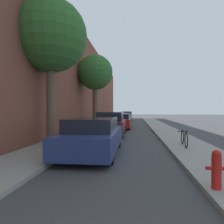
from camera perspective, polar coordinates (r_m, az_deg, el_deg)
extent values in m
plane|color=#3D3D3F|center=(15.55, 4.41, -5.51)|extent=(120.00, 120.00, 0.00)
cube|color=gray|center=(15.91, -6.13, -5.16)|extent=(2.00, 52.00, 0.12)
cube|color=gray|center=(15.71, 15.09, -5.25)|extent=(2.00, 52.00, 0.12)
cube|color=brown|center=(16.38, -10.82, 9.63)|extent=(0.70, 52.00, 8.46)
cylinder|color=black|center=(9.42, -8.34, -7.32)|extent=(0.22, 0.71, 0.71)
cylinder|color=black|center=(9.14, 1.71, -7.56)|extent=(0.22, 0.71, 0.71)
cylinder|color=black|center=(6.73, -14.70, -10.53)|extent=(0.22, 0.71, 0.71)
cylinder|color=black|center=(6.33, -0.48, -11.21)|extent=(0.22, 0.71, 0.71)
cube|color=navy|center=(7.83, -5.21, -7.59)|extent=(1.86, 4.62, 0.68)
cube|color=black|center=(7.59, -5.49, -3.49)|extent=(1.64, 2.40, 0.47)
cylinder|color=black|center=(14.71, -2.67, -4.55)|extent=(0.22, 0.67, 0.67)
cylinder|color=black|center=(14.55, 3.35, -4.61)|extent=(0.22, 0.67, 0.67)
cylinder|color=black|center=(12.16, -4.63, -5.63)|extent=(0.22, 0.67, 0.67)
cylinder|color=black|center=(11.96, 2.67, -5.73)|extent=(0.22, 0.67, 0.67)
cube|color=maroon|center=(13.30, -0.28, -4.06)|extent=(1.75, 4.20, 0.78)
cube|color=black|center=(13.10, -0.36, -1.21)|extent=(1.54, 2.18, 0.55)
cylinder|color=black|center=(19.56, 0.04, -3.22)|extent=(0.22, 0.71, 0.71)
cylinder|color=black|center=(19.44, 4.93, -3.25)|extent=(0.22, 0.71, 0.71)
cylinder|color=black|center=(16.95, -0.97, -3.81)|extent=(0.22, 0.71, 0.71)
cylinder|color=black|center=(16.81, 4.69, -3.84)|extent=(0.22, 0.71, 0.71)
cube|color=maroon|center=(18.16, 2.18, -2.97)|extent=(1.89, 4.25, 0.66)
cube|color=black|center=(17.96, 2.15, -1.22)|extent=(1.67, 2.21, 0.46)
cylinder|color=black|center=(24.82, 1.26, -2.49)|extent=(0.22, 0.64, 0.64)
cylinder|color=black|center=(24.72, 4.77, -2.50)|extent=(0.22, 0.64, 0.64)
cylinder|color=black|center=(22.30, 0.66, -2.84)|extent=(0.22, 0.64, 0.64)
cylinder|color=black|center=(22.20, 4.57, -2.85)|extent=(0.22, 0.64, 0.64)
cube|color=#1E6066|center=(23.49, 2.82, -2.21)|extent=(1.73, 4.08, 0.66)
cube|color=black|center=(23.31, 2.80, -0.86)|extent=(1.52, 2.12, 0.46)
cylinder|color=black|center=(30.28, 2.28, -1.94)|extent=(0.22, 0.63, 0.63)
cylinder|color=black|center=(30.21, 5.17, -1.95)|extent=(0.22, 0.63, 0.63)
cylinder|color=black|center=(27.82, 1.91, -2.16)|extent=(0.22, 0.63, 0.63)
cylinder|color=black|center=(27.74, 5.05, -2.17)|extent=(0.22, 0.63, 0.63)
cube|color=slate|center=(28.99, 3.61, -1.70)|extent=(1.73, 3.99, 0.64)
cube|color=black|center=(28.82, 3.59, -0.51)|extent=(1.52, 2.07, 0.57)
cylinder|color=black|center=(35.65, 2.91, -1.51)|extent=(0.22, 0.70, 0.70)
cylinder|color=black|center=(35.59, 5.55, -1.52)|extent=(0.22, 0.70, 0.70)
cylinder|color=black|center=(32.75, 2.60, -1.70)|extent=(0.22, 0.70, 0.70)
cylinder|color=black|center=(32.68, 5.47, -1.70)|extent=(0.22, 0.70, 0.70)
cube|color=silver|center=(34.15, 4.14, -1.28)|extent=(1.86, 4.69, 0.69)
cube|color=black|center=(33.95, 4.12, -0.27)|extent=(1.64, 2.44, 0.52)
cylinder|color=brown|center=(9.71, -16.75, 3.32)|extent=(0.38, 0.38, 3.99)
sphere|color=#2D6028|center=(10.26, -16.80, 19.75)|extent=(3.31, 3.31, 3.31)
cylinder|color=brown|center=(16.59, -4.74, 1.85)|extent=(0.42, 0.42, 3.79)
sphere|color=#2D6028|center=(16.87, -4.74, 10.99)|extent=(2.85, 2.85, 2.85)
cylinder|color=red|center=(4.58, 27.18, -14.78)|extent=(0.18, 0.18, 0.64)
sphere|color=red|center=(4.50, 27.20, -10.46)|extent=(0.17, 0.17, 0.17)
cylinder|color=red|center=(4.52, 25.50, -13.98)|extent=(0.12, 0.07, 0.07)
cylinder|color=red|center=(4.61, 28.84, -13.69)|extent=(0.12, 0.07, 0.07)
torus|color=black|center=(9.68, 19.08, -6.62)|extent=(0.08, 0.64, 0.64)
torus|color=black|center=(8.77, 20.03, -7.37)|extent=(0.08, 0.64, 0.64)
cube|color=#2D7547|center=(9.21, 19.53, -6.09)|extent=(0.09, 0.78, 0.04)
cylinder|color=#2D7547|center=(9.03, 19.71, -5.65)|extent=(0.04, 0.04, 0.18)
cube|color=black|center=(9.58, 19.15, -5.15)|extent=(0.44, 0.06, 0.04)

